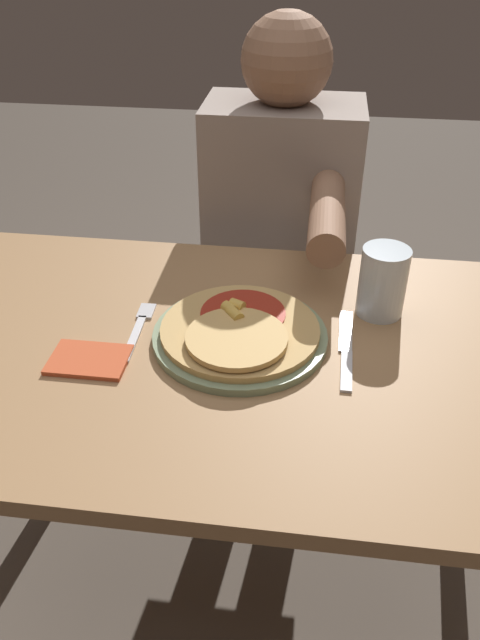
{
  "coord_description": "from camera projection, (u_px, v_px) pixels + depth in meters",
  "views": [
    {
      "loc": [
        0.12,
        -0.82,
        1.41
      ],
      "look_at": [
        0.01,
        0.02,
        0.82
      ],
      "focal_mm": 35.0,
      "sensor_mm": 36.0,
      "label": 1
    }
  ],
  "objects": [
    {
      "name": "drinking_glass",
      "position": [
        383.0,
        282.0,
        1.1
      ],
      "size": [
        0.08,
        0.08,
        0.13
      ],
      "color": "silver",
      "rests_on": "dining_table"
    },
    {
      "name": "fork",
      "position": [
        139.0,
        328.0,
        1.09
      ],
      "size": [
        0.03,
        0.18,
        0.0
      ],
      "color": "silver",
      "rests_on": "dining_table"
    },
    {
      "name": "dining_table",
      "position": [
        232.0,
        405.0,
        1.12
      ],
      "size": [
        1.21,
        0.71,
        0.78
      ],
      "color": "#9E754C",
      "rests_on": "ground_plane"
    },
    {
      "name": "knife",
      "position": [
        346.0,
        350.0,
        1.03
      ],
      "size": [
        0.02,
        0.22,
        0.0
      ],
      "color": "silver",
      "rests_on": "dining_table"
    },
    {
      "name": "ground_plane",
      "position": [
        234.0,
        607.0,
        1.49
      ],
      "size": [
        8.0,
        8.0,
        0.0
      ],
      "primitive_type": "plane",
      "color": "brown"
    },
    {
      "name": "pizza",
      "position": [
        239.0,
        330.0,
        1.04
      ],
      "size": [
        0.27,
        0.27,
        0.04
      ],
      "color": "tan",
      "rests_on": "plate"
    },
    {
      "name": "plate",
      "position": [
        240.0,
        336.0,
        1.06
      ],
      "size": [
        0.3,
        0.3,
        0.01
      ],
      "color": "gray",
      "rests_on": "dining_table"
    },
    {
      "name": "napkin",
      "position": [
        89.0,
        360.0,
        1.01
      ],
      "size": [
        0.13,
        0.09,
        0.01
      ],
      "color": "#C6512D",
      "rests_on": "dining_table"
    },
    {
      "name": "person_diner",
      "position": [
        281.0,
        236.0,
        1.53
      ],
      "size": [
        0.35,
        0.52,
        1.21
      ],
      "color": "#2D2D38",
      "rests_on": "ground_plane"
    }
  ]
}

